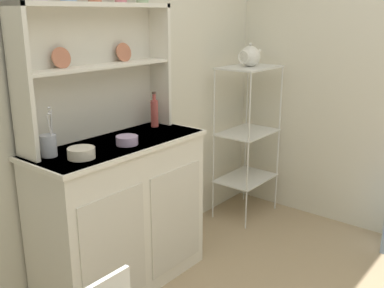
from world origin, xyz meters
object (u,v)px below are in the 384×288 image
(utensil_jar, at_px, (49,145))
(porcelain_teapot, at_px, (250,56))
(hutch_shelf_unit, at_px, (94,62))
(bowl_mixing_large, at_px, (81,153))
(jam_bottle, at_px, (154,112))
(bakers_rack, at_px, (247,126))
(hutch_cabinet, at_px, (122,214))

(utensil_jar, xyz_separation_m, porcelain_teapot, (1.70, -0.11, 0.32))
(hutch_shelf_unit, height_order, utensil_jar, hutch_shelf_unit)
(bowl_mixing_large, distance_m, utensil_jar, 0.17)
(bowl_mixing_large, distance_m, porcelain_teapot, 1.65)
(jam_bottle, bearing_deg, porcelain_teapot, -7.12)
(bakers_rack, bearing_deg, bowl_mixing_large, -178.42)
(bakers_rack, bearing_deg, utensil_jar, 176.42)
(hutch_shelf_unit, height_order, bowl_mixing_large, hutch_shelf_unit)
(hutch_cabinet, bearing_deg, bowl_mixing_large, -166.53)
(hutch_cabinet, height_order, hutch_shelf_unit, hutch_shelf_unit)
(hutch_cabinet, height_order, utensil_jar, utensil_jar)
(hutch_cabinet, height_order, bakers_rack, bakers_rack)
(jam_bottle, bearing_deg, hutch_shelf_unit, 168.60)
(hutch_cabinet, xyz_separation_m, jam_bottle, (0.39, 0.09, 0.53))
(hutch_cabinet, xyz_separation_m, utensil_jar, (-0.39, 0.08, 0.50))
(hutch_shelf_unit, xyz_separation_m, bakers_rack, (1.31, -0.19, -0.59))
(bowl_mixing_large, height_order, utensil_jar, utensil_jar)
(hutch_shelf_unit, height_order, porcelain_teapot, hutch_shelf_unit)
(jam_bottle, height_order, utensil_jar, utensil_jar)
(hutch_shelf_unit, relative_size, bowl_mixing_large, 7.16)
(porcelain_teapot, bearing_deg, bowl_mixing_large, -178.42)
(jam_bottle, distance_m, utensil_jar, 0.78)
(bowl_mixing_large, bearing_deg, hutch_shelf_unit, 37.84)
(bakers_rack, relative_size, porcelain_teapot, 4.93)
(porcelain_teapot, bearing_deg, jam_bottle, 172.88)
(hutch_cabinet, relative_size, bowl_mixing_large, 7.68)
(bakers_rack, height_order, bowl_mixing_large, bakers_rack)
(jam_bottle, xyz_separation_m, utensil_jar, (-0.77, -0.01, -0.03))
(bowl_mixing_large, bearing_deg, porcelain_teapot, 1.58)
(porcelain_teapot, bearing_deg, hutch_cabinet, 178.74)
(hutch_shelf_unit, relative_size, bakers_rack, 0.81)
(hutch_shelf_unit, distance_m, porcelain_teapot, 1.32)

